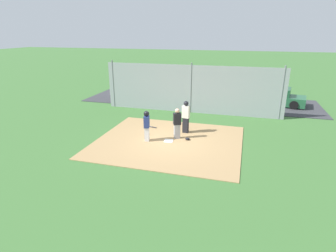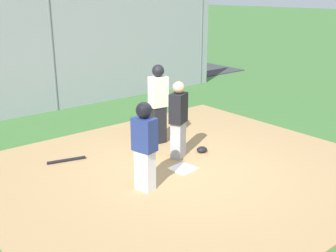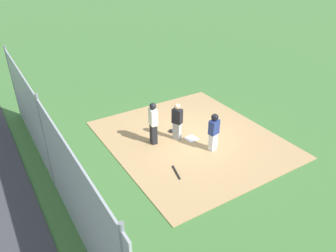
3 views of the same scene
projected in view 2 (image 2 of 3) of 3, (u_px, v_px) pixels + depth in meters
The scene contains 11 objects.
ground_plane at pixel (183, 170), 8.05m from camera, with size 140.00×140.00×0.00m, color #3D6B33.
dirt_infield at pixel (183, 170), 8.04m from camera, with size 7.20×6.40×0.03m, color #A88456.
home_plate at pixel (183, 168), 8.03m from camera, with size 0.44×0.44×0.02m, color white.
catcher at pixel (178, 119), 8.34m from camera, with size 0.46×0.40×1.59m.
umpire at pixel (158, 102), 9.16m from camera, with size 0.41×0.31×1.77m.
runner at pixel (145, 142), 6.95m from camera, with size 0.34×0.43×1.56m.
baseball_bat at pixel (66, 160), 8.38m from camera, with size 0.06×0.06×0.77m, color black.
catcher_mask at pixel (202, 149), 8.85m from camera, with size 0.24×0.20×0.12m, color black.
backstop_fence at pixel (53, 54), 11.61m from camera, with size 12.00×0.10×3.35m.
parking_lot at pixel (16, 89), 14.52m from camera, with size 18.00×5.20×0.04m, color #38383D.
parked_car_green at pixel (141, 56), 18.06m from camera, with size 4.43×2.43×1.28m.
Camera 2 is at (4.91, 5.53, 3.30)m, focal length 44.69 mm.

